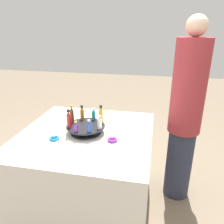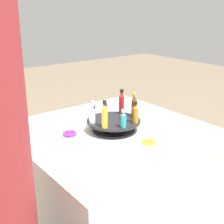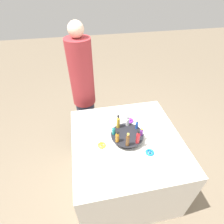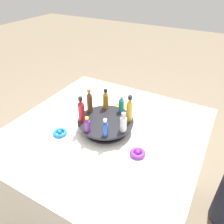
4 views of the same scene
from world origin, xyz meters
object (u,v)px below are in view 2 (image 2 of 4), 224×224
at_px(bottle_clear, 92,115).
at_px(ribbon_bow_blue, 123,115).
at_px(ribbon_bow_gold, 149,142).
at_px(bottle_blue, 93,110).
at_px(bottle_gold, 105,115).
at_px(bottle_amber, 135,113).
at_px(ribbon_bow_purple, 70,133).
at_px(bottle_purple, 105,107).
at_px(bottle_red, 122,102).
at_px(bottle_brown, 134,106).
at_px(display_stand, 114,124).
at_px(bottle_teal, 123,119).

height_order(bottle_clear, ribbon_bow_blue, bottle_clear).
bearing_deg(ribbon_bow_gold, bottle_clear, 119.32).
distance_m(bottle_blue, bottle_gold, 0.18).
distance_m(bottle_clear, bottle_amber, 0.24).
bearing_deg(bottle_clear, ribbon_bow_purple, 151.17).
xyz_separation_m(bottle_purple, bottle_gold, (-0.14, -0.19, 0.03)).
relative_size(bottle_red, ribbon_bow_blue, 1.92).
xyz_separation_m(bottle_brown, bottle_red, (-0.01, 0.10, 0.00)).
height_order(bottle_clear, bottle_brown, bottle_brown).
height_order(bottle_blue, ribbon_bow_gold, bottle_blue).
height_order(bottle_purple, ribbon_bow_gold, bottle_purple).
distance_m(display_stand, bottle_purple, 0.15).
bearing_deg(ribbon_bow_blue, bottle_clear, -159.05).
bearing_deg(bottle_clear, display_stand, -14.91).
relative_size(bottle_gold, bottle_red, 1.03).
height_order(bottle_blue, ribbon_bow_blue, bottle_blue).
bearing_deg(bottle_amber, ribbon_bow_purple, 145.59).
distance_m(display_stand, ribbon_bow_purple, 0.26).
bearing_deg(ribbon_bow_blue, bottle_amber, -116.85).
xyz_separation_m(display_stand, bottle_blue, (-0.06, 0.11, 0.07)).
height_order(display_stand, bottle_gold, bottle_gold).
relative_size(bottle_clear, ribbon_bow_gold, 1.43).
relative_size(bottle_teal, ribbon_bow_gold, 1.33).
xyz_separation_m(bottle_teal, ribbon_bow_blue, (0.23, 0.28, -0.10)).
xyz_separation_m(bottle_blue, bottle_red, (0.18, -0.05, 0.02)).
xyz_separation_m(bottle_teal, ribbon_bow_purple, (-0.20, 0.22, -0.10)).
bearing_deg(bottle_blue, bottle_brown, -37.41).
bearing_deg(bottle_teal, display_stand, 75.09).
relative_size(bottle_teal, ribbon_bow_blue, 1.31).
distance_m(bottle_red, ribbon_bow_purple, 0.37).
bearing_deg(bottle_gold, bottle_brown, 7.59).
bearing_deg(bottle_red, display_stand, -149.91).
bearing_deg(bottle_teal, ribbon_bow_gold, -61.63).
bearing_deg(ribbon_bow_purple, ribbon_bow_gold, -51.86).
xyz_separation_m(ribbon_bow_blue, ribbon_bow_purple, (-0.44, -0.06, 0.00)).
bearing_deg(bottle_red, ribbon_bow_gold, -103.35).
distance_m(bottle_purple, bottle_amber, 0.24).
xyz_separation_m(bottle_clear, bottle_amber, (0.19, -0.14, 0.01)).
distance_m(display_stand, bottle_red, 0.16).
distance_m(bottle_amber, ribbon_bow_gold, 0.18).
relative_size(display_stand, bottle_red, 2.08).
relative_size(bottle_gold, bottle_amber, 1.24).
xyz_separation_m(bottle_red, ribbon_bow_gold, (-0.08, -0.32, -0.13)).
xyz_separation_m(bottle_gold, bottle_teal, (0.08, -0.06, -0.02)).
bearing_deg(bottle_clear, bottle_gold, -82.41).
height_order(bottle_purple, bottle_brown, bottle_brown).
bearing_deg(bottle_blue, ribbon_bow_gold, -74.54).
bearing_deg(bottle_blue, bottle_amber, -59.91).
relative_size(bottle_amber, ribbon_bow_blue, 1.59).
bearing_deg(bottle_brown, bottle_clear, 165.09).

